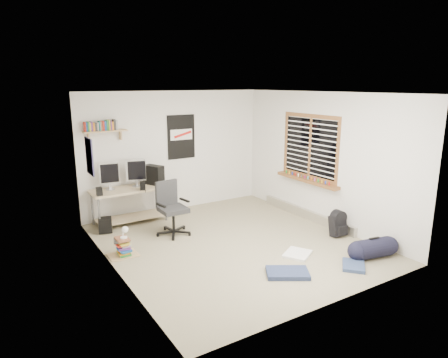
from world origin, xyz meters
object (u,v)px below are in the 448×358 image
desk (130,204)px  book_stack (123,246)px  duffel_bag (373,249)px  backpack (338,225)px  office_chair (173,208)px

desk → book_stack: 1.56m
book_stack → duffel_bag: bearing=-32.9°
book_stack → backpack: bearing=-19.0°
backpack → duffel_bag: size_ratio=0.60×
duffel_bag → book_stack: size_ratio=1.33×
desk → book_stack: (-0.61, -1.42, -0.21)m
office_chair → duffel_bag: office_chair is taller
office_chair → book_stack: 1.19m
backpack → book_stack: 3.70m
office_chair → book_stack: (-1.07, -0.41, -0.34)m
backpack → duffel_bag: bearing=-96.7°
backpack → duffel_bag: (-0.21, -0.92, -0.06)m
desk → book_stack: size_ratio=3.13×
book_stack → desk: bearing=66.8°
duffel_bag → book_stack: 3.91m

